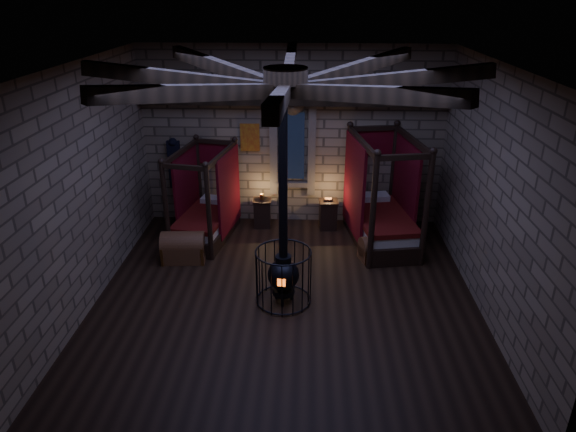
{
  "coord_description": "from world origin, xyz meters",
  "views": [
    {
      "loc": [
        0.39,
        -8.16,
        5.3
      ],
      "look_at": [
        0.01,
        0.6,
        1.38
      ],
      "focal_mm": 32.0,
      "sensor_mm": 36.0,
      "label": 1
    }
  ],
  "objects_px": {
    "bed_right": "(380,217)",
    "trunk_left": "(184,247)",
    "bed_left": "(206,216)",
    "trunk_right": "(378,249)",
    "stove": "(283,272)"
  },
  "relations": [
    {
      "from": "bed_right",
      "to": "stove",
      "type": "xyz_separation_m",
      "value": [
        -2.05,
        -2.58,
        0.03
      ]
    },
    {
      "from": "trunk_left",
      "to": "stove",
      "type": "distance_m",
      "value": 2.66
    },
    {
      "from": "trunk_left",
      "to": "bed_left",
      "type": "bearing_deg",
      "value": 72.21
    },
    {
      "from": "bed_left",
      "to": "bed_right",
      "type": "relative_size",
      "value": 0.86
    },
    {
      "from": "trunk_right",
      "to": "bed_right",
      "type": "bearing_deg",
      "value": 64.99
    },
    {
      "from": "bed_right",
      "to": "trunk_left",
      "type": "height_order",
      "value": "bed_right"
    },
    {
      "from": "bed_right",
      "to": "stove",
      "type": "distance_m",
      "value": 3.3
    },
    {
      "from": "trunk_right",
      "to": "stove",
      "type": "height_order",
      "value": "stove"
    },
    {
      "from": "trunk_right",
      "to": "stove",
      "type": "xyz_separation_m",
      "value": [
        -1.91,
        -1.71,
        0.38
      ]
    },
    {
      "from": "trunk_right",
      "to": "trunk_left",
      "type": "bearing_deg",
      "value": 166.89
    },
    {
      "from": "bed_left",
      "to": "stove",
      "type": "bearing_deg",
      "value": -44.34
    },
    {
      "from": "stove",
      "to": "trunk_left",
      "type": "bearing_deg",
      "value": 150.21
    },
    {
      "from": "stove",
      "to": "bed_left",
      "type": "bearing_deg",
      "value": 130.41
    },
    {
      "from": "bed_right",
      "to": "trunk_left",
      "type": "distance_m",
      "value": 4.38
    },
    {
      "from": "bed_right",
      "to": "trunk_right",
      "type": "relative_size",
      "value": 2.95
    }
  ]
}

